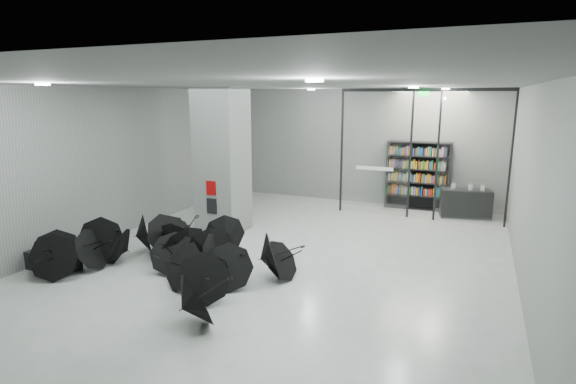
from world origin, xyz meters
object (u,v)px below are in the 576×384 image
at_px(bench, 51,260).
at_px(umbrella_cluster, 167,257).
at_px(bookshelf, 417,176).
at_px(column, 222,161).
at_px(shop_counter, 466,203).

relative_size(bench, umbrella_cluster, 0.22).
distance_m(bookshelf, umbrella_cluster, 9.01).
bearing_deg(column, bookshelf, 45.32).
relative_size(column, umbrella_cluster, 0.70).
height_order(bench, bookshelf, bookshelf).
relative_size(bookshelf, umbrella_cluster, 0.40).
relative_size(bookshelf, shop_counter, 1.52).
xyz_separation_m(bench, umbrella_cluster, (2.45, 0.91, 0.11)).
relative_size(shop_counter, umbrella_cluster, 0.26).
distance_m(column, shop_counter, 7.72).
relative_size(column, bench, 3.15).
bearing_deg(bookshelf, shop_counter, -20.54).
bearing_deg(shop_counter, column, -158.02).
distance_m(bookshelf, shop_counter, 1.81).
bearing_deg(umbrella_cluster, shop_counter, 51.60).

